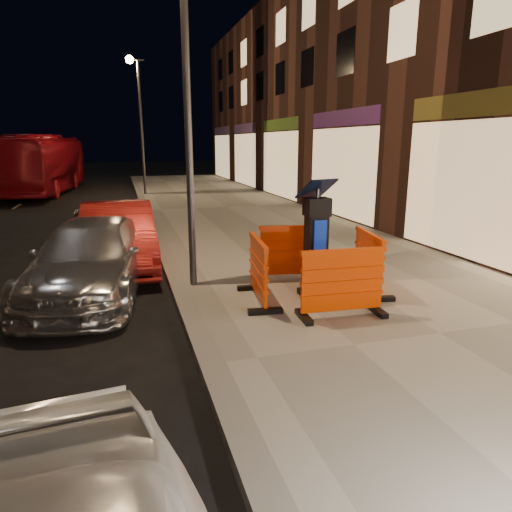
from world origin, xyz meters
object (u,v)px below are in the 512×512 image
object	(u,v)px
car_red	(121,267)
bus_doubledecker	(45,193)
barrier_back	(294,252)
barrier_kerbside	(258,271)
car_silver	(95,293)
barrier_bldgside	(368,262)
barrier_front	(342,283)
parking_kiosk	(316,242)

from	to	relation	value
car_red	bus_doubledecker	world-z (taller)	bus_doubledecker
barrier_back	bus_doubledecker	size ratio (longest dim) A/B	0.12
barrier_kerbside	car_silver	bearing A→B (deg)	63.76
barrier_bldgside	car_silver	xyz separation A→B (m)	(-4.41, 1.60, -0.64)
car_silver	barrier_bldgside	bearing A→B (deg)	-10.18
barrier_front	bus_doubledecker	xyz separation A→B (m)	(-6.67, 20.19, -0.64)
barrier_bldgside	bus_doubledecker	size ratio (longest dim) A/B	0.12
barrier_back	car_red	xyz separation A→B (m)	(-3.02, 2.31, -0.64)
barrier_back	car_red	distance (m)	3.85
barrier_back	car_red	bearing A→B (deg)	153.92
bus_doubledecker	barrier_bldgside	bearing A→B (deg)	-63.31
barrier_back	barrier_kerbside	xyz separation A→B (m)	(-0.95, -0.95, 0.00)
parking_kiosk	barrier_kerbside	size ratio (longest dim) A/B	1.40
barrier_front	car_silver	distance (m)	4.34
parking_kiosk	car_silver	world-z (taller)	parking_kiosk
barrier_kerbside	car_silver	world-z (taller)	barrier_kerbside
car_red	car_silver	bearing A→B (deg)	-105.20
parking_kiosk	car_red	xyz separation A→B (m)	(-3.02, 3.26, -1.03)
barrier_front	barrier_kerbside	size ratio (longest dim) A/B	1.00
barrier_bldgside	car_silver	size ratio (longest dim) A/B	0.30
barrier_front	barrier_kerbside	distance (m)	1.34
barrier_back	car_silver	bearing A→B (deg)	-179.34
parking_kiosk	car_silver	size ratio (longest dim) A/B	0.41
parking_kiosk	car_red	bearing A→B (deg)	141.13
car_silver	bus_doubledecker	size ratio (longest dim) A/B	0.41
barrier_back	car_red	world-z (taller)	barrier_back
barrier_back	barrier_bldgside	world-z (taller)	same
barrier_back	parking_kiosk	bearing A→B (deg)	-78.66
barrier_kerbside	car_silver	size ratio (longest dim) A/B	0.30
barrier_kerbside	barrier_bldgside	world-z (taller)	same
parking_kiosk	barrier_bldgside	distance (m)	1.03
barrier_front	barrier_kerbside	world-z (taller)	same
barrier_bldgside	barrier_kerbside	bearing A→B (deg)	100.34
barrier_bldgside	barrier_front	bearing A→B (deg)	145.34
parking_kiosk	barrier_front	xyz separation A→B (m)	(0.00, -0.95, -0.39)
barrier_back	barrier_bldgside	xyz separation A→B (m)	(0.95, -0.95, 0.00)
barrier_front	car_red	distance (m)	5.22
barrier_kerbside	bus_doubledecker	size ratio (longest dim) A/B	0.12
barrier_back	bus_doubledecker	world-z (taller)	bus_doubledecker
barrier_bldgside	barrier_back	bearing A→B (deg)	55.34
parking_kiosk	car_silver	xyz separation A→B (m)	(-3.46, 1.60, -1.03)
barrier_kerbside	barrier_front	bearing A→B (deg)	-128.66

